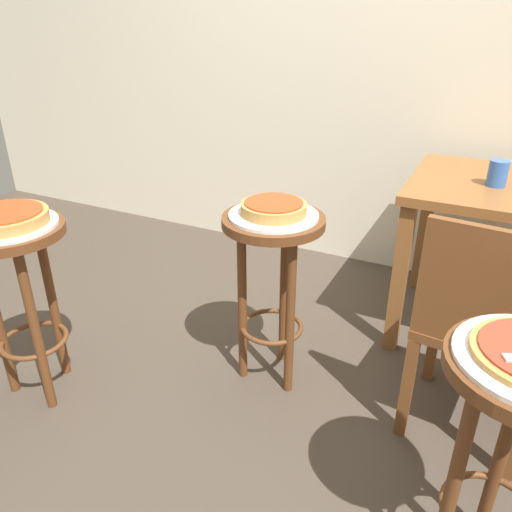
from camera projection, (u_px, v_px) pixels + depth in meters
The scene contains 9 objects.
ground_plane at pixel (231, 433), 1.85m from camera, with size 6.00×6.00×0.00m, color #42382D.
stool_middle at pixel (19, 275), 1.84m from camera, with size 0.38×0.38×0.72m.
serving_plate_middle at pixel (7, 225), 1.75m from camera, with size 0.34×0.34×0.01m, color silver.
pizza_middle at pixel (5, 218), 1.74m from camera, with size 0.29×0.29×0.05m.
stool_leftside at pixel (273, 263), 1.92m from camera, with size 0.38×0.38×0.72m.
serving_plate_leftside at pixel (274, 215), 1.84m from camera, with size 0.33×0.33×0.01m, color silver.
pizza_leftside at pixel (274, 208), 1.82m from camera, with size 0.24×0.24×0.05m.
cup_near_edge at pixel (498, 173), 2.07m from camera, with size 0.08×0.08×0.11m, color #3360B2.
wooden_chair at pixel (482, 326), 1.65m from camera, with size 0.44×0.44×0.85m.
Camera 1 is at (0.69, -1.19, 1.40)m, focal length 35.35 mm.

